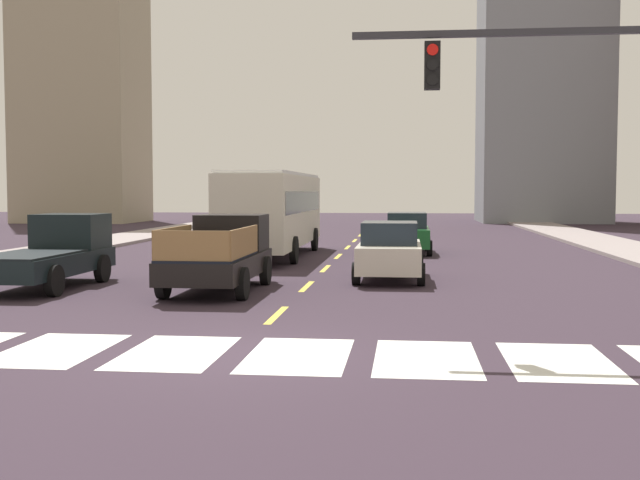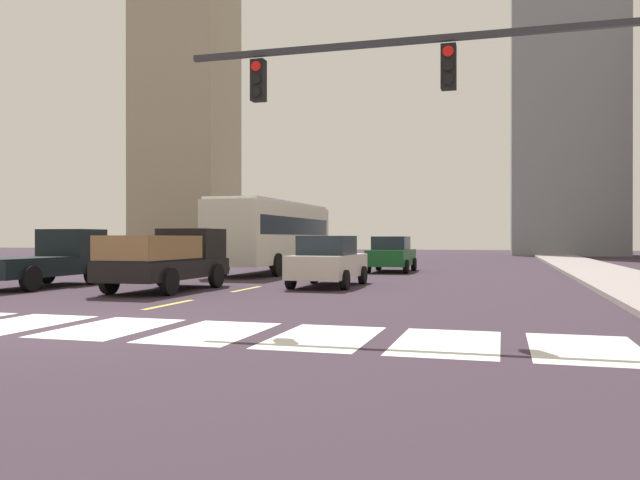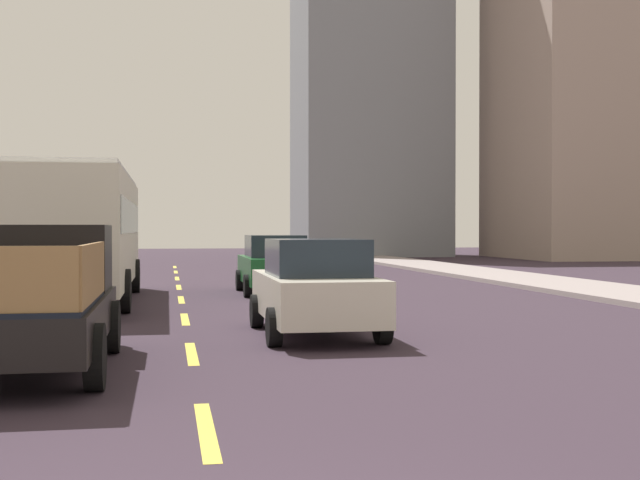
{
  "view_description": "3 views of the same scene",
  "coord_description": "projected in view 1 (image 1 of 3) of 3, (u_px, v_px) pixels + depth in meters",
  "views": [
    {
      "loc": [
        2.72,
        -12.34,
        2.63
      ],
      "look_at": [
        0.63,
        6.64,
        1.43
      ],
      "focal_mm": 44.22,
      "sensor_mm": 36.0,
      "label": 1
    },
    {
      "loc": [
        7.93,
        -10.29,
        1.65
      ],
      "look_at": [
        1.36,
        12.87,
        1.57
      ],
      "focal_mm": 36.15,
      "sensor_mm": 36.0,
      "label": 2
    },
    {
      "loc": [
        -0.36,
        -4.06,
        1.9
      ],
      "look_at": [
        2.9,
        14.04,
        1.66
      ],
      "focal_mm": 47.74,
      "sensor_mm": 36.0,
      "label": 3
    }
  ],
  "objects": [
    {
      "name": "block_mid_left",
      "position": [
        543.0,
        45.0,
        65.04
      ],
      "size": [
        10.1,
        8.53,
        29.29
      ],
      "primitive_type": "cube",
      "color": "gray",
      "rests_on": "ground"
    },
    {
      "name": "lane_dash_4",
      "position": [
        348.0,
        247.0,
        36.51
      ],
      "size": [
        0.16,
        2.4,
        0.01
      ],
      "primitive_type": "cube",
      "color": "yellow",
      "rests_on": "ground"
    },
    {
      "name": "city_bus",
      "position": [
        274.0,
        208.0,
        31.23
      ],
      "size": [
        2.72,
        10.8,
        3.32
      ],
      "rotation": [
        0.0,
        0.0,
        0.01
      ],
      "color": "beige",
      "rests_on": "ground"
    },
    {
      "name": "lane_dash_6",
      "position": [
        360.0,
        235.0,
        46.43
      ],
      "size": [
        0.16,
        2.4,
        0.01
      ],
      "primitive_type": "cube",
      "color": "yellow",
      "rests_on": "ground"
    },
    {
      "name": "lane_dash_0",
      "position": [
        277.0,
        315.0,
        16.67
      ],
      "size": [
        0.16,
        2.4,
        0.01
      ],
      "primitive_type": "cube",
      "color": "yellow",
      "rests_on": "ground"
    },
    {
      "name": "crosswalk_stripe_7",
      "position": [
        558.0,
        361.0,
        12.15
      ],
      "size": [
        1.61,
        2.81,
        0.01
      ],
      "primitive_type": "cube",
      "color": "silver",
      "rests_on": "ground"
    },
    {
      "name": "tower_tall_centre",
      "position": [
        81.0,
        53.0,
        65.17
      ],
      "size": [
        9.49,
        7.57,
        27.97
      ],
      "primitive_type": "cube",
      "color": "tan",
      "rests_on": "ground"
    },
    {
      "name": "pickup_dark",
      "position": [
        53.0,
        253.0,
        21.62
      ],
      "size": [
        2.18,
        5.2,
        1.96
      ],
      "rotation": [
        0.0,
        0.0,
        -0.06
      ],
      "color": "black",
      "rests_on": "ground"
    },
    {
      "name": "lane_dash_3",
      "position": [
        338.0,
        256.0,
        31.55
      ],
      "size": [
        0.16,
        2.4,
        0.01
      ],
      "primitive_type": "cube",
      "color": "yellow",
      "rests_on": "ground"
    },
    {
      "name": "crosswalk_stripe_5",
      "position": [
        298.0,
        355.0,
        12.59
      ],
      "size": [
        1.61,
        2.81,
        0.01
      ],
      "primitive_type": "cube",
      "color": "silver",
      "rests_on": "ground"
    },
    {
      "name": "lane_dash_2",
      "position": [
        325.0,
        268.0,
        26.59
      ],
      "size": [
        0.16,
        2.4,
        0.01
      ],
      "primitive_type": "cube",
      "color": "yellow",
      "rests_on": "ground"
    },
    {
      "name": "crosswalk_stripe_6",
      "position": [
        426.0,
        358.0,
        12.37
      ],
      "size": [
        1.61,
        2.81,
        0.01
      ],
      "primitive_type": "cube",
      "color": "silver",
      "rests_on": "ground"
    },
    {
      "name": "lane_dash_1",
      "position": [
        307.0,
        286.0,
        21.63
      ],
      "size": [
        0.16,
        2.4,
        0.01
      ],
      "primitive_type": "cube",
      "color": "yellow",
      "rests_on": "ground"
    },
    {
      "name": "sidewalk_left",
      "position": [
        33.0,
        254.0,
        31.91
      ],
      "size": [
        3.42,
        110.0,
        0.15
      ],
      "primitive_type": "cube",
      "color": "gray",
      "rests_on": "ground"
    },
    {
      "name": "lane_dash_7",
      "position": [
        365.0,
        231.0,
        51.39
      ],
      "size": [
        0.16,
        2.4,
        0.01
      ],
      "primitive_type": "cube",
      "color": "yellow",
      "rests_on": "ground"
    },
    {
      "name": "ground_plane",
      "position": [
        236.0,
        354.0,
        12.7
      ],
      "size": [
        160.0,
        160.0,
        0.0
      ],
      "primitive_type": "plane",
      "color": "#342733"
    },
    {
      "name": "sedan_near_right",
      "position": [
        407.0,
        233.0,
        32.97
      ],
      "size": [
        2.02,
        4.4,
        1.72
      ],
      "rotation": [
        0.0,
        0.0,
        0.0
      ],
      "color": "#175625",
      "rests_on": "ground"
    },
    {
      "name": "lane_dash_5",
      "position": [
        355.0,
        241.0,
        41.47
      ],
      "size": [
        0.16,
        2.4,
        0.01
      ],
      "primitive_type": "cube",
      "color": "yellow",
      "rests_on": "ground"
    },
    {
      "name": "crosswalk_stripe_3",
      "position": [
        56.0,
        349.0,
        13.04
      ],
      "size": [
        1.61,
        2.81,
        0.01
      ],
      "primitive_type": "cube",
      "color": "silver",
      "rests_on": "ground"
    },
    {
      "name": "crosswalk_stripe_4",
      "position": [
        175.0,
        352.0,
        12.81
      ],
      "size": [
        1.61,
        2.81,
        0.01
      ],
      "primitive_type": "cube",
      "color": "silver",
      "rests_on": "ground"
    },
    {
      "name": "sedan_mid",
      "position": [
        390.0,
        251.0,
        23.15
      ],
      "size": [
        2.02,
        4.4,
        1.72
      ],
      "rotation": [
        0.0,
        0.0,
        0.04
      ],
      "color": "beige",
      "rests_on": "ground"
    },
    {
      "name": "pickup_stakebed",
      "position": [
        222.0,
        254.0,
        20.97
      ],
      "size": [
        2.18,
        5.2,
        1.96
      ],
      "rotation": [
        0.0,
        0.0,
        -0.01
      ],
      "color": "black",
      "rests_on": "ground"
    }
  ]
}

